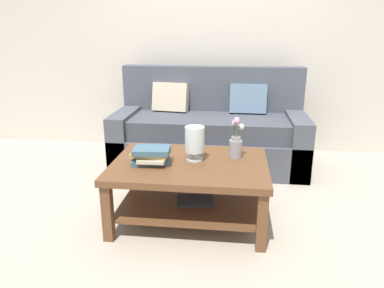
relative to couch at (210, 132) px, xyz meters
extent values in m
plane|color=#ADA393|center=(-0.03, -1.01, -0.36)|extent=(10.00, 10.00, 0.00)
cube|color=beige|center=(-0.03, 0.64, 0.99)|extent=(6.40, 0.12, 2.70)
cube|color=#474C56|center=(0.00, -0.07, -0.18)|extent=(2.05, 0.90, 0.36)
cube|color=#40444E|center=(0.00, -0.10, 0.10)|extent=(1.81, 0.74, 0.20)
cube|color=#474C56|center=(0.00, 0.28, 0.35)|extent=(2.05, 0.20, 0.70)
cube|color=#474C56|center=(-0.92, -0.07, -0.06)|extent=(0.20, 0.90, 0.60)
cube|color=#474C56|center=(0.92, -0.07, -0.06)|extent=(0.20, 0.90, 0.60)
cube|color=beige|center=(-0.46, 0.14, 0.36)|extent=(0.42, 0.24, 0.34)
cube|color=slate|center=(0.41, 0.14, 0.36)|extent=(0.40, 0.19, 0.34)
cube|color=brown|center=(-0.06, -1.29, 0.09)|extent=(1.18, 0.87, 0.05)
cube|color=brown|center=(-0.60, -1.67, -0.15)|extent=(0.07, 0.07, 0.43)
cube|color=brown|center=(0.47, -1.67, -0.15)|extent=(0.07, 0.07, 0.43)
cube|color=brown|center=(-0.60, -0.91, -0.15)|extent=(0.07, 0.07, 0.43)
cube|color=brown|center=(0.47, -0.91, -0.15)|extent=(0.07, 0.07, 0.43)
cube|color=brown|center=(-0.06, -1.29, -0.22)|extent=(1.06, 0.75, 0.02)
cube|color=#2D333D|center=(-0.01, -1.31, -0.20)|extent=(0.31, 0.24, 0.03)
cube|color=#3D6075|center=(-0.35, -1.35, 0.13)|extent=(0.31, 0.21, 0.03)
cube|color=beige|center=(-0.33, -1.36, 0.16)|extent=(0.21, 0.22, 0.03)
cube|color=tan|center=(-0.35, -1.34, 0.19)|extent=(0.29, 0.20, 0.03)
cube|color=#3D6075|center=(-0.34, -1.36, 0.22)|extent=(0.28, 0.21, 0.04)
cylinder|color=silver|center=(-0.03, -1.23, 0.12)|extent=(0.13, 0.13, 0.02)
cylinder|color=silver|center=(-0.03, -1.23, 0.16)|extent=(0.04, 0.04, 0.06)
cylinder|color=silver|center=(-0.03, -1.23, 0.28)|extent=(0.15, 0.15, 0.20)
sphere|color=beige|center=(-0.06, -1.23, 0.24)|extent=(0.06, 0.06, 0.06)
sphere|color=slate|center=(-0.01, -1.22, 0.24)|extent=(0.04, 0.04, 0.04)
cylinder|color=gray|center=(0.28, -1.13, 0.19)|extent=(0.10, 0.10, 0.14)
cylinder|color=gray|center=(0.28, -1.13, 0.27)|extent=(0.07, 0.07, 0.03)
cylinder|color=#426638|center=(0.32, -1.12, 0.32)|extent=(0.01, 0.01, 0.06)
sphere|color=silver|center=(0.32, -1.12, 0.36)|extent=(0.05, 0.05, 0.05)
cylinder|color=#426638|center=(0.29, -1.12, 0.34)|extent=(0.01, 0.01, 0.11)
sphere|color=#B28CB7|center=(0.29, -1.12, 0.41)|extent=(0.05, 0.05, 0.05)
cylinder|color=#426638|center=(0.27, -1.12, 0.34)|extent=(0.01, 0.01, 0.10)
sphere|color=#B28CB7|center=(0.27, -1.12, 0.40)|extent=(0.04, 0.04, 0.04)
cylinder|color=#426638|center=(0.26, -1.14, 0.33)|extent=(0.01, 0.01, 0.09)
sphere|color=#B28CB7|center=(0.26, -1.14, 0.39)|extent=(0.04, 0.04, 0.04)
cylinder|color=#426638|center=(0.28, -1.17, 0.34)|extent=(0.01, 0.01, 0.12)
sphere|color=#B28CB7|center=(0.28, -1.17, 0.42)|extent=(0.05, 0.05, 0.05)
camera|label=1|loc=(0.26, -3.85, 1.08)|focal=33.68mm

